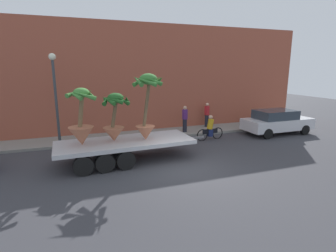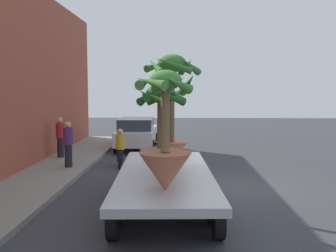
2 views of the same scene
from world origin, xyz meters
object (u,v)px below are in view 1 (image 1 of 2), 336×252
(potted_palm_rear, at_px, (81,124))
(pedestrian_far_left, at_px, (207,114))
(potted_palm_middle, at_px, (115,119))
(potted_palm_front, at_px, (147,105))
(flatbed_trailer, at_px, (120,146))
(cyclist, at_px, (210,129))
(pedestrian_near_gate, at_px, (185,118))
(parked_car, at_px, (277,121))
(street_lamp, at_px, (55,88))

(potted_palm_rear, distance_m, pedestrian_far_left, 9.85)
(potted_palm_middle, height_order, potted_palm_front, potted_palm_front)
(flatbed_trailer, distance_m, potted_palm_front, 2.21)
(potted_palm_middle, relative_size, potted_palm_front, 0.72)
(potted_palm_rear, xyz_separation_m, cyclist, (7.34, 2.05, -1.23))
(potted_palm_middle, height_order, pedestrian_near_gate, potted_palm_middle)
(potted_palm_rear, distance_m, potted_palm_front, 2.95)
(potted_palm_middle, height_order, parked_car, potted_palm_middle)
(flatbed_trailer, bearing_deg, potted_palm_rear, -177.73)
(pedestrian_near_gate, relative_size, pedestrian_far_left, 1.00)
(cyclist, relative_size, pedestrian_near_gate, 1.07)
(flatbed_trailer, xyz_separation_m, street_lamp, (-2.73, 3.40, 2.46))
(potted_palm_middle, xyz_separation_m, street_lamp, (-2.55, 3.31, 1.23))
(flatbed_trailer, relative_size, pedestrian_near_gate, 4.23)
(pedestrian_far_left, bearing_deg, potted_palm_front, -139.31)
(cyclist, distance_m, pedestrian_near_gate, 2.05)
(flatbed_trailer, height_order, potted_palm_front, potted_palm_front)
(pedestrian_far_left, bearing_deg, potted_palm_rear, -150.65)
(potted_palm_middle, bearing_deg, street_lamp, 127.64)
(potted_palm_rear, height_order, pedestrian_near_gate, potted_palm_rear)
(potted_palm_rear, relative_size, cyclist, 1.34)
(parked_car, bearing_deg, cyclist, 178.50)
(potted_palm_middle, distance_m, street_lamp, 4.35)
(potted_palm_middle, relative_size, cyclist, 1.19)
(pedestrian_near_gate, bearing_deg, potted_palm_middle, -143.60)
(potted_palm_middle, xyz_separation_m, cyclist, (5.91, 1.89, -1.33))
(parked_car, bearing_deg, potted_palm_middle, -170.65)
(potted_palm_front, distance_m, pedestrian_near_gate, 5.55)
(flatbed_trailer, bearing_deg, street_lamp, 128.71)
(flatbed_trailer, xyz_separation_m, pedestrian_far_left, (6.95, 4.75, 0.27))
(potted_palm_rear, height_order, potted_palm_front, potted_palm_front)
(potted_palm_front, bearing_deg, potted_palm_rear, 178.42)
(cyclist, bearing_deg, parked_car, -1.50)
(potted_palm_front, xyz_separation_m, street_lamp, (-3.99, 3.55, 0.65))
(flatbed_trailer, distance_m, pedestrian_near_gate, 6.17)
(cyclist, relative_size, parked_car, 0.40)
(cyclist, bearing_deg, flatbed_trailer, -160.88)
(cyclist, distance_m, pedestrian_far_left, 3.04)
(potted_palm_front, bearing_deg, parked_car, 12.17)
(cyclist, height_order, pedestrian_near_gate, pedestrian_near_gate)
(street_lamp, bearing_deg, flatbed_trailer, -51.29)
(parked_car, xyz_separation_m, street_lamp, (-13.28, 1.54, 2.40))
(potted_palm_middle, relative_size, pedestrian_near_gate, 1.28)
(potted_palm_front, bearing_deg, pedestrian_near_gate, 47.71)
(flatbed_trailer, xyz_separation_m, cyclist, (5.73, 1.99, -0.10))
(potted_palm_rear, bearing_deg, street_lamp, 107.96)
(potted_palm_middle, height_order, cyclist, potted_palm_middle)
(flatbed_trailer, xyz_separation_m, pedestrian_near_gate, (4.85, 3.80, 0.27))
(parked_car, bearing_deg, potted_palm_rear, -171.00)
(potted_palm_front, distance_m, pedestrian_far_left, 7.66)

